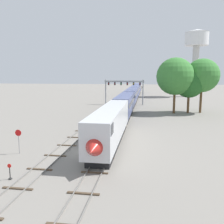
% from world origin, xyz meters
% --- Properties ---
extents(ground_plane, '(400.00, 400.00, 0.00)m').
position_xyz_m(ground_plane, '(0.00, 0.00, 0.00)').
color(ground_plane, gray).
extents(track_main, '(2.60, 200.00, 0.16)m').
position_xyz_m(track_main, '(2.00, 60.00, 0.07)').
color(track_main, slate).
rests_on(track_main, ground).
extents(track_near, '(2.60, 160.00, 0.16)m').
position_xyz_m(track_near, '(-3.50, 40.00, 0.07)').
color(track_near, slate).
rests_on(track_near, ground).
extents(passenger_train, '(3.04, 107.22, 4.80)m').
position_xyz_m(passenger_train, '(2.00, 47.31, 2.61)').
color(passenger_train, silver).
rests_on(passenger_train, ground).
extents(signal_gantry, '(12.10, 0.49, 7.72)m').
position_xyz_m(signal_gantry, '(-0.25, 45.71, 5.71)').
color(signal_gantry, '#999BA0').
rests_on(signal_gantry, ground).
extents(water_tower, '(9.55, 9.55, 27.37)m').
position_xyz_m(water_tower, '(26.30, 77.52, 21.44)').
color(water_tower, beige).
rests_on(water_tower, ground).
extents(switch_stand, '(0.36, 0.24, 1.46)m').
position_xyz_m(switch_stand, '(-5.10, -8.43, 0.52)').
color(switch_stand, black).
rests_on(switch_stand, ground).
extents(stop_sign, '(0.76, 0.08, 2.88)m').
position_xyz_m(stop_sign, '(-8.00, -1.78, 1.87)').
color(stop_sign, gray).
rests_on(stop_sign, ground).
extents(trackside_tree_left, '(7.14, 7.14, 10.82)m').
position_xyz_m(trackside_tree_left, '(16.64, 32.26, 7.23)').
color(trackside_tree_left, brown).
rests_on(trackside_tree_left, ground).
extents(trackside_tree_mid, '(7.98, 7.98, 12.96)m').
position_xyz_m(trackside_tree_mid, '(19.63, 32.85, 8.95)').
color(trackside_tree_mid, brown).
rests_on(trackside_tree_mid, ground).
extents(trackside_tree_right, '(8.75, 8.75, 13.14)m').
position_xyz_m(trackside_tree_right, '(13.19, 31.07, 8.75)').
color(trackside_tree_right, brown).
rests_on(trackside_tree_right, ground).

